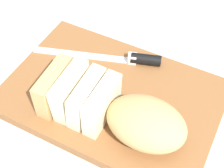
% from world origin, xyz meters
% --- Properties ---
extents(ground_plane, '(3.00, 3.00, 0.00)m').
position_xyz_m(ground_plane, '(0.00, 0.00, 0.00)').
color(ground_plane, beige).
extents(cutting_board, '(0.46, 0.31, 0.03)m').
position_xyz_m(cutting_board, '(0.00, 0.00, 0.01)').
color(cutting_board, brown).
rests_on(cutting_board, ground_plane).
extents(bread_loaf, '(0.30, 0.12, 0.09)m').
position_xyz_m(bread_loaf, '(-0.04, 0.07, 0.07)').
color(bread_loaf, tan).
rests_on(bread_loaf, cutting_board).
extents(bread_knife, '(0.30, 0.11, 0.03)m').
position_xyz_m(bread_knife, '(0.00, -0.10, 0.04)').
color(bread_knife, silver).
rests_on(bread_knife, cutting_board).
extents(crumb_near_knife, '(0.00, 0.00, 0.00)m').
position_xyz_m(crumb_near_knife, '(0.01, -0.00, 0.03)').
color(crumb_near_knife, '#996633').
rests_on(crumb_near_knife, cutting_board).
extents(crumb_near_loaf, '(0.00, 0.00, 0.00)m').
position_xyz_m(crumb_near_loaf, '(0.03, -0.05, 0.03)').
color(crumb_near_loaf, '#996633').
rests_on(crumb_near_loaf, cutting_board).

